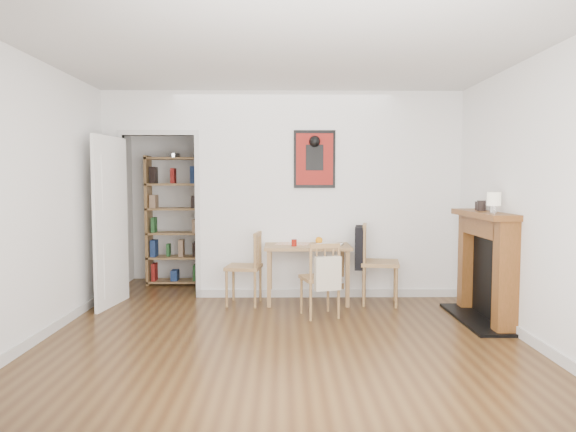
{
  "coord_description": "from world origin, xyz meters",
  "views": [
    {
      "loc": [
        0.01,
        -5.1,
        1.49
      ],
      "look_at": [
        0.06,
        0.6,
        1.09
      ],
      "focal_mm": 32.0,
      "sensor_mm": 36.0,
      "label": 1
    }
  ],
  "objects_px": {
    "chair_left": "(244,268)",
    "chair_right": "(378,262)",
    "red_glass": "(294,243)",
    "dining_table": "(307,252)",
    "orange_fruit": "(319,240)",
    "mantel_lamp": "(494,200)",
    "ceramic_jar_a": "(481,206)",
    "fireplace": "(487,263)",
    "bookshelf": "(174,221)",
    "notebook": "(330,244)",
    "ceramic_jar_b": "(478,206)",
    "chair_front": "(320,279)"
  },
  "relations": [
    {
      "from": "chair_left",
      "to": "chair_right",
      "type": "xyz_separation_m",
      "value": [
        1.61,
        0.01,
        0.06
      ]
    },
    {
      "from": "red_glass",
      "to": "dining_table",
      "type": "bearing_deg",
      "value": 39.82
    },
    {
      "from": "chair_left",
      "to": "orange_fruit",
      "type": "relative_size",
      "value": 9.95
    },
    {
      "from": "mantel_lamp",
      "to": "ceramic_jar_a",
      "type": "relative_size",
      "value": 1.88
    },
    {
      "from": "dining_table",
      "to": "ceramic_jar_a",
      "type": "relative_size",
      "value": 9.27
    },
    {
      "from": "chair_right",
      "to": "fireplace",
      "type": "bearing_deg",
      "value": -36.34
    },
    {
      "from": "orange_fruit",
      "to": "mantel_lamp",
      "type": "xyz_separation_m",
      "value": [
        1.65,
        -1.22,
        0.54
      ]
    },
    {
      "from": "chair_left",
      "to": "chair_right",
      "type": "height_order",
      "value": "chair_right"
    },
    {
      "from": "chair_left",
      "to": "bookshelf",
      "type": "relative_size",
      "value": 0.48
    },
    {
      "from": "dining_table",
      "to": "notebook",
      "type": "bearing_deg",
      "value": -1.89
    },
    {
      "from": "dining_table",
      "to": "ceramic_jar_b",
      "type": "height_order",
      "value": "ceramic_jar_b"
    },
    {
      "from": "bookshelf",
      "to": "chair_front",
      "type": "bearing_deg",
      "value": -42.46
    },
    {
      "from": "chair_right",
      "to": "bookshelf",
      "type": "distance_m",
      "value": 2.99
    },
    {
      "from": "bookshelf",
      "to": "mantel_lamp",
      "type": "height_order",
      "value": "bookshelf"
    },
    {
      "from": "fireplace",
      "to": "bookshelf",
      "type": "bearing_deg",
      "value": 152.05
    },
    {
      "from": "ceramic_jar_a",
      "to": "mantel_lamp",
      "type": "bearing_deg",
      "value": -94.85
    },
    {
      "from": "bookshelf",
      "to": "notebook",
      "type": "bearing_deg",
      "value": -27.95
    },
    {
      "from": "orange_fruit",
      "to": "ceramic_jar_a",
      "type": "height_order",
      "value": "ceramic_jar_a"
    },
    {
      "from": "orange_fruit",
      "to": "notebook",
      "type": "xyz_separation_m",
      "value": [
        0.12,
        -0.08,
        -0.04
      ]
    },
    {
      "from": "chair_left",
      "to": "orange_fruit",
      "type": "bearing_deg",
      "value": 11.79
    },
    {
      "from": "mantel_lamp",
      "to": "ceramic_jar_b",
      "type": "relative_size",
      "value": 2.22
    },
    {
      "from": "dining_table",
      "to": "mantel_lamp",
      "type": "distance_m",
      "value": 2.23
    },
    {
      "from": "chair_front",
      "to": "fireplace",
      "type": "distance_m",
      "value": 1.77
    },
    {
      "from": "chair_left",
      "to": "fireplace",
      "type": "relative_size",
      "value": 0.7
    },
    {
      "from": "red_glass",
      "to": "orange_fruit",
      "type": "height_order",
      "value": "orange_fruit"
    },
    {
      "from": "fireplace",
      "to": "orange_fruit",
      "type": "bearing_deg",
      "value": 151.71
    },
    {
      "from": "bookshelf",
      "to": "mantel_lamp",
      "type": "bearing_deg",
      "value": -31.85
    },
    {
      "from": "fireplace",
      "to": "mantel_lamp",
      "type": "xyz_separation_m",
      "value": [
        -0.06,
        -0.3,
        0.67
      ]
    },
    {
      "from": "orange_fruit",
      "to": "notebook",
      "type": "height_order",
      "value": "orange_fruit"
    },
    {
      "from": "bookshelf",
      "to": "orange_fruit",
      "type": "bearing_deg",
      "value": -27.65
    },
    {
      "from": "mantel_lamp",
      "to": "chair_front",
      "type": "bearing_deg",
      "value": 164.36
    },
    {
      "from": "chair_front",
      "to": "bookshelf",
      "type": "xyz_separation_m",
      "value": [
        -1.96,
        1.79,
        0.49
      ]
    },
    {
      "from": "chair_front",
      "to": "fireplace",
      "type": "height_order",
      "value": "fireplace"
    },
    {
      "from": "red_glass",
      "to": "ceramic_jar_a",
      "type": "xyz_separation_m",
      "value": [
        1.99,
        -0.61,
        0.47
      ]
    },
    {
      "from": "red_glass",
      "to": "fireplace",
      "type": "bearing_deg",
      "value": -19.46
    },
    {
      "from": "dining_table",
      "to": "red_glass",
      "type": "xyz_separation_m",
      "value": [
        -0.16,
        -0.14,
        0.13
      ]
    },
    {
      "from": "chair_left",
      "to": "chair_right",
      "type": "bearing_deg",
      "value": 0.46
    },
    {
      "from": "chair_front",
      "to": "ceramic_jar_b",
      "type": "relative_size",
      "value": 8.74
    },
    {
      "from": "dining_table",
      "to": "ceramic_jar_a",
      "type": "height_order",
      "value": "ceramic_jar_a"
    },
    {
      "from": "chair_right",
      "to": "ceramic_jar_a",
      "type": "bearing_deg",
      "value": -32.96
    },
    {
      "from": "chair_right",
      "to": "red_glass",
      "type": "distance_m",
      "value": 1.04
    },
    {
      "from": "orange_fruit",
      "to": "chair_front",
      "type": "bearing_deg",
      "value": -92.92
    },
    {
      "from": "chair_left",
      "to": "ceramic_jar_a",
      "type": "bearing_deg",
      "value": -13.49
    },
    {
      "from": "dining_table",
      "to": "notebook",
      "type": "relative_size",
      "value": 3.34
    },
    {
      "from": "chair_front",
      "to": "ceramic_jar_b",
      "type": "height_order",
      "value": "ceramic_jar_b"
    },
    {
      "from": "orange_fruit",
      "to": "mantel_lamp",
      "type": "distance_m",
      "value": 2.12
    },
    {
      "from": "fireplace",
      "to": "mantel_lamp",
      "type": "distance_m",
      "value": 0.74
    },
    {
      "from": "chair_right",
      "to": "red_glass",
      "type": "bearing_deg",
      "value": -178.38
    },
    {
      "from": "dining_table",
      "to": "notebook",
      "type": "distance_m",
      "value": 0.29
    },
    {
      "from": "chair_right",
      "to": "ceramic_jar_a",
      "type": "relative_size",
      "value": 8.68
    }
  ]
}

